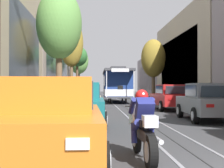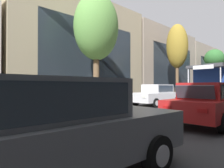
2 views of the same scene
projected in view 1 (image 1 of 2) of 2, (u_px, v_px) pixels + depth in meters
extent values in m
plane|color=#38383A|center=(118.00, 103.00, 29.82)|extent=(160.00, 160.00, 0.00)
cube|color=gray|center=(110.00, 101.00, 34.13)|extent=(0.08, 71.42, 0.01)
cube|color=gray|center=(120.00, 101.00, 34.18)|extent=(0.08, 71.42, 0.01)
cube|color=black|center=(115.00, 101.00, 34.16)|extent=(0.03, 71.42, 0.01)
cube|color=#2D3842|center=(27.00, 49.00, 21.19)|extent=(0.04, 8.88, 5.23)
cube|color=gray|center=(25.00, 60.00, 33.72)|extent=(5.84, 12.38, 8.54)
cube|color=#2D3842|center=(52.00, 64.00, 33.86)|extent=(0.04, 8.88, 5.12)
cube|color=gray|center=(48.00, 69.00, 46.41)|extent=(4.77, 12.38, 8.17)
cube|color=#2D3842|center=(64.00, 72.00, 46.52)|extent=(0.04, 8.88, 4.90)
cube|color=gray|center=(58.00, 78.00, 59.06)|extent=(4.87, 12.38, 6.26)
cube|color=#2D3842|center=(71.00, 80.00, 59.18)|extent=(0.04, 8.88, 3.76)
cube|color=#BCAD93|center=(203.00, 58.00, 34.69)|extent=(5.95, 20.84, 9.06)
cube|color=#2D3842|center=(176.00, 62.00, 34.53)|extent=(0.04, 14.80, 5.44)
cube|color=gray|center=(162.00, 76.00, 55.79)|extent=(5.92, 20.84, 6.75)
cube|color=#2D3842|center=(145.00, 78.00, 55.63)|extent=(0.04, 14.80, 4.05)
cube|color=orange|center=(51.00, 129.00, 5.89)|extent=(1.90, 4.34, 0.66)
cube|color=orange|center=(52.00, 94.00, 6.04)|extent=(1.52, 2.10, 0.60)
cube|color=#2D3842|center=(46.00, 97.00, 5.21)|extent=(1.34, 0.25, 0.47)
cube|color=#2D3842|center=(58.00, 94.00, 7.22)|extent=(1.30, 0.23, 0.45)
cube|color=#2D3842|center=(92.00, 94.00, 6.10)|extent=(0.07, 1.81, 0.47)
cube|color=#2D3842|center=(11.00, 94.00, 5.99)|extent=(0.07, 1.81, 0.47)
cube|color=white|center=(78.00, 144.00, 3.78)|extent=(0.28, 0.05, 0.14)
cube|color=#B21414|center=(83.00, 114.00, 8.08)|extent=(0.28, 0.05, 0.12)
cube|color=#B21414|center=(38.00, 114.00, 8.00)|extent=(0.28, 0.05, 0.12)
cylinder|color=black|center=(102.00, 163.00, 4.62)|extent=(0.22, 0.64, 0.64)
cylinder|color=silver|center=(110.00, 163.00, 4.63)|extent=(0.03, 0.35, 0.35)
cylinder|color=black|center=(97.00, 136.00, 7.28)|extent=(0.22, 0.64, 0.64)
cylinder|color=silver|center=(102.00, 136.00, 7.29)|extent=(0.03, 0.35, 0.35)
cylinder|color=black|center=(17.00, 136.00, 7.15)|extent=(0.22, 0.64, 0.64)
cylinder|color=silver|center=(12.00, 137.00, 7.14)|extent=(0.03, 0.35, 0.35)
cube|color=#196B70|center=(79.00, 108.00, 11.72)|extent=(1.84, 4.32, 0.66)
cube|color=#196B70|center=(79.00, 91.00, 11.87)|extent=(1.50, 2.08, 0.60)
cube|color=#2D3842|center=(78.00, 92.00, 11.04)|extent=(1.33, 0.23, 0.47)
cube|color=#2D3842|center=(81.00, 91.00, 13.05)|extent=(1.30, 0.21, 0.45)
cube|color=#2D3842|center=(100.00, 91.00, 11.90)|extent=(0.05, 1.81, 0.47)
cube|color=#2D3842|center=(59.00, 91.00, 11.84)|extent=(0.05, 1.81, 0.47)
cube|color=white|center=(93.00, 110.00, 9.58)|extent=(0.28, 0.04, 0.14)
cube|color=#B21414|center=(95.00, 103.00, 13.90)|extent=(0.28, 0.04, 0.12)
cube|color=white|center=(56.00, 110.00, 9.54)|extent=(0.28, 0.04, 0.14)
cube|color=#B21414|center=(69.00, 103.00, 13.85)|extent=(0.28, 0.04, 0.12)
cylinder|color=black|center=(104.00, 121.00, 10.42)|extent=(0.21, 0.64, 0.64)
cylinder|color=silver|center=(107.00, 121.00, 10.42)|extent=(0.02, 0.35, 0.35)
cylinder|color=black|center=(49.00, 121.00, 10.34)|extent=(0.21, 0.64, 0.64)
cylinder|color=silver|center=(45.00, 121.00, 10.34)|extent=(0.02, 0.35, 0.35)
cylinder|color=black|center=(103.00, 114.00, 13.08)|extent=(0.21, 0.64, 0.64)
cylinder|color=silver|center=(105.00, 114.00, 13.09)|extent=(0.02, 0.35, 0.35)
cylinder|color=black|center=(59.00, 114.00, 13.01)|extent=(0.21, 0.64, 0.64)
cylinder|color=silver|center=(56.00, 114.00, 13.00)|extent=(0.02, 0.35, 0.35)
cube|color=#C1B28E|center=(84.00, 101.00, 18.14)|extent=(1.86, 4.32, 0.66)
cube|color=#C1B28E|center=(84.00, 90.00, 18.30)|extent=(1.50, 2.08, 0.60)
cube|color=#2D3842|center=(84.00, 90.00, 17.46)|extent=(1.33, 0.24, 0.47)
cube|color=#2D3842|center=(84.00, 90.00, 19.48)|extent=(1.30, 0.21, 0.45)
cube|color=#2D3842|center=(97.00, 90.00, 18.35)|extent=(0.05, 1.81, 0.47)
cube|color=#2D3842|center=(71.00, 90.00, 18.25)|extent=(0.05, 1.81, 0.47)
cube|color=white|center=(94.00, 101.00, 16.02)|extent=(0.28, 0.04, 0.14)
cube|color=#B21414|center=(94.00, 98.00, 20.34)|extent=(0.28, 0.04, 0.12)
cube|color=white|center=(72.00, 101.00, 15.95)|extent=(0.28, 0.04, 0.14)
cube|color=#B21414|center=(76.00, 98.00, 20.26)|extent=(0.28, 0.04, 0.12)
cylinder|color=black|center=(100.00, 108.00, 16.87)|extent=(0.21, 0.64, 0.64)
cylinder|color=silver|center=(102.00, 108.00, 16.87)|extent=(0.02, 0.35, 0.35)
cylinder|color=black|center=(66.00, 108.00, 16.75)|extent=(0.21, 0.64, 0.64)
cylinder|color=silver|center=(64.00, 108.00, 16.75)|extent=(0.02, 0.35, 0.35)
cylinder|color=black|center=(99.00, 105.00, 19.53)|extent=(0.21, 0.64, 0.64)
cylinder|color=silver|center=(101.00, 105.00, 19.53)|extent=(0.02, 0.35, 0.35)
cylinder|color=black|center=(70.00, 105.00, 19.41)|extent=(0.21, 0.64, 0.64)
cylinder|color=silver|center=(68.00, 105.00, 19.41)|extent=(0.02, 0.35, 0.35)
cube|color=silver|center=(86.00, 97.00, 24.38)|extent=(1.92, 4.35, 0.66)
cube|color=silver|center=(86.00, 89.00, 24.53)|extent=(1.53, 2.10, 0.60)
cube|color=#2D3842|center=(86.00, 89.00, 23.70)|extent=(1.34, 0.26, 0.47)
cube|color=#2D3842|center=(87.00, 89.00, 25.72)|extent=(1.30, 0.23, 0.45)
cube|color=#2D3842|center=(96.00, 89.00, 24.55)|extent=(0.08, 1.81, 0.47)
cube|color=#2D3842|center=(76.00, 89.00, 24.52)|extent=(0.08, 1.81, 0.47)
cube|color=white|center=(93.00, 97.00, 22.23)|extent=(0.28, 0.05, 0.14)
cube|color=#B21414|center=(94.00, 95.00, 26.55)|extent=(0.28, 0.05, 0.12)
cube|color=white|center=(76.00, 97.00, 22.21)|extent=(0.28, 0.05, 0.14)
cube|color=#B21414|center=(81.00, 95.00, 26.52)|extent=(0.28, 0.05, 0.12)
cylinder|color=black|center=(97.00, 103.00, 23.06)|extent=(0.22, 0.65, 0.64)
cylinder|color=silver|center=(99.00, 103.00, 23.06)|extent=(0.03, 0.35, 0.35)
cylinder|color=black|center=(73.00, 103.00, 23.02)|extent=(0.22, 0.65, 0.64)
cylinder|color=silver|center=(71.00, 103.00, 23.02)|extent=(0.03, 0.35, 0.35)
cylinder|color=black|center=(98.00, 101.00, 25.73)|extent=(0.22, 0.65, 0.64)
cylinder|color=silver|center=(100.00, 101.00, 25.73)|extent=(0.03, 0.35, 0.35)
cylinder|color=black|center=(76.00, 101.00, 25.69)|extent=(0.22, 0.65, 0.64)
cylinder|color=silver|center=(75.00, 101.00, 25.68)|extent=(0.03, 0.35, 0.35)
cube|color=slate|center=(207.00, 105.00, 13.72)|extent=(1.98, 4.37, 0.66)
cube|color=slate|center=(208.00, 90.00, 13.58)|extent=(1.56, 2.13, 0.60)
cube|color=#2D3842|center=(203.00, 91.00, 14.42)|extent=(1.34, 0.28, 0.47)
cube|color=#2D3842|center=(218.00, 91.00, 12.40)|extent=(1.30, 0.25, 0.45)
cube|color=#2D3842|center=(191.00, 90.00, 13.57)|extent=(0.11, 1.81, 0.47)
cube|color=white|center=(183.00, 101.00, 15.88)|extent=(0.28, 0.05, 0.14)
cube|color=#B21414|center=(210.00, 106.00, 11.56)|extent=(0.28, 0.05, 0.12)
cube|color=white|center=(205.00, 101.00, 15.89)|extent=(0.28, 0.05, 0.14)
cylinder|color=black|center=(180.00, 111.00, 15.05)|extent=(0.23, 0.65, 0.64)
cylinder|color=silver|center=(178.00, 111.00, 15.05)|extent=(0.03, 0.35, 0.35)
cylinder|color=black|center=(217.00, 111.00, 15.06)|extent=(0.23, 0.65, 0.64)
cylinder|color=silver|center=(220.00, 111.00, 15.06)|extent=(0.03, 0.35, 0.35)
cylinder|color=black|center=(195.00, 116.00, 12.38)|extent=(0.23, 0.65, 0.64)
cylinder|color=silver|center=(192.00, 116.00, 12.38)|extent=(0.03, 0.35, 0.35)
cube|color=red|center=(171.00, 100.00, 20.08)|extent=(1.92, 4.35, 0.66)
cube|color=red|center=(171.00, 89.00, 19.93)|extent=(1.53, 2.10, 0.60)
cube|color=#2D3842|center=(168.00, 90.00, 20.77)|extent=(1.34, 0.26, 0.47)
cube|color=#2D3842|center=(176.00, 90.00, 18.75)|extent=(1.30, 0.23, 0.45)
cube|color=#2D3842|center=(159.00, 89.00, 19.87)|extent=(0.08, 1.81, 0.47)
cube|color=#2D3842|center=(183.00, 89.00, 19.99)|extent=(0.08, 1.81, 0.47)
cube|color=white|center=(154.00, 97.00, 22.19)|extent=(0.28, 0.05, 0.14)
cube|color=#B21414|center=(171.00, 99.00, 17.88)|extent=(0.28, 0.05, 0.12)
cube|color=white|center=(170.00, 97.00, 22.27)|extent=(0.28, 0.05, 0.14)
cube|color=#B21414|center=(190.00, 99.00, 17.97)|extent=(0.28, 0.05, 0.12)
cylinder|color=black|center=(152.00, 104.00, 21.33)|extent=(0.22, 0.65, 0.64)
cylinder|color=silver|center=(151.00, 104.00, 21.32)|extent=(0.03, 0.35, 0.35)
cylinder|color=black|center=(178.00, 104.00, 21.47)|extent=(0.22, 0.65, 0.64)
cylinder|color=silver|center=(180.00, 104.00, 21.48)|extent=(0.03, 0.35, 0.35)
cylinder|color=black|center=(162.00, 106.00, 18.67)|extent=(0.22, 0.65, 0.64)
cylinder|color=silver|center=(160.00, 106.00, 18.67)|extent=(0.03, 0.35, 0.35)
cylinder|color=black|center=(191.00, 106.00, 18.81)|extent=(0.22, 0.65, 0.64)
cylinder|color=silver|center=(193.00, 106.00, 18.82)|extent=(0.03, 0.35, 0.35)
cylinder|color=brown|center=(59.00, 76.00, 19.75)|extent=(0.39, 0.39, 4.23)
ellipsoid|color=#609947|center=(59.00, 24.00, 19.79)|extent=(2.79, 2.97, 4.36)
cylinder|color=brown|center=(71.00, 79.00, 30.51)|extent=(0.31, 0.31, 4.48)
ellipsoid|color=olive|center=(71.00, 43.00, 30.54)|extent=(2.23, 1.91, 4.56)
cylinder|color=brown|center=(77.00, 80.00, 41.43)|extent=(0.31, 0.31, 4.74)
ellipsoid|color=#2D662D|center=(77.00, 56.00, 41.46)|extent=(2.65, 2.78, 2.63)
cylinder|color=#4C3826|center=(79.00, 82.00, 51.73)|extent=(0.38, 0.38, 4.61)
ellipsoid|color=#609947|center=(79.00, 61.00, 51.76)|extent=(3.10, 3.15, 4.22)
cylinder|color=brown|center=(153.00, 84.00, 36.16)|extent=(0.40, 0.40, 3.61)
ellipsoid|color=olive|center=(153.00, 58.00, 36.19)|extent=(2.74, 2.41, 4.28)
cube|color=navy|center=(117.00, 85.00, 31.14)|extent=(2.44, 7.51, 2.30)
cube|color=white|center=(117.00, 92.00, 31.14)|extent=(2.49, 7.55, 0.60)
cube|color=#3D3D42|center=(120.00, 98.00, 26.84)|extent=(2.41, 1.11, 0.10)
cylinder|color=white|center=(134.00, 84.00, 26.45)|extent=(0.08, 0.08, 2.30)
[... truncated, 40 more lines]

